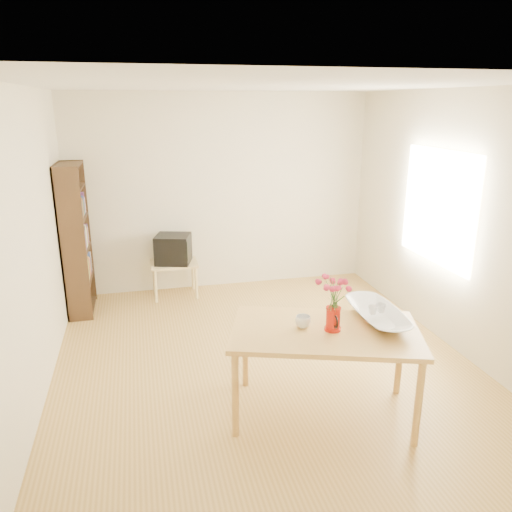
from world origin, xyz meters
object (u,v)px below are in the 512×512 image
object	(u,v)px
bowl	(379,290)
television	(173,248)
pitcher	(333,320)
mug	(303,322)
table	(325,338)

from	to	relation	value
bowl	television	distance (m)	3.21
pitcher	mug	bearing A→B (deg)	160.52
television	pitcher	bearing A→B (deg)	-55.13
pitcher	bowl	world-z (taller)	bowl
table	television	bearing A→B (deg)	126.58
television	table	bearing A→B (deg)	-55.89
mug	television	xyz separation A→B (m)	(-0.80, 2.85, -0.15)
mug	television	bearing A→B (deg)	-59.90
table	television	world-z (taller)	television
mug	bowl	xyz separation A→B (m)	(0.64, 0.01, 0.20)
table	mug	world-z (taller)	mug
bowl	mug	bearing A→B (deg)	-179.21
table	pitcher	world-z (taller)	pitcher
pitcher	television	size ratio (longest dim) A/B	0.40
pitcher	bowl	bearing A→B (deg)	20.53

